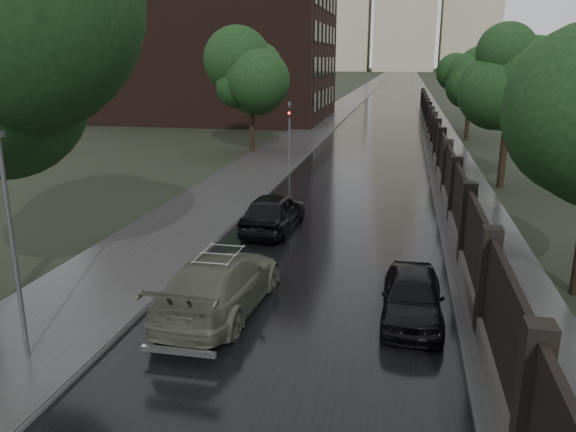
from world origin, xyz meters
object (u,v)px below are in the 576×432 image
Objects in this scene: tree_right_b at (510,90)px; hatchback_left at (273,212)px; tree_left_far at (251,77)px; car_right_near at (412,296)px; volga_sedan at (220,283)px; lamp_post at (13,248)px; traffic_light at (290,129)px; tree_right_c at (471,78)px.

tree_right_b is 14.50m from hatchback_left.
tree_left_far is 17.45m from tree_right_b.
tree_right_b is at bearing 74.43° from car_right_near.
tree_right_b is at bearing -116.09° from volga_sedan.
lamp_post is 5.13m from volga_sedan.
traffic_light is (1.10, 23.49, -0.27)m from lamp_post.
tree_right_b is 18.00m from tree_right_c.
tree_right_b is 1.86× the size of car_right_near.
volga_sedan is at bearing 94.63° from hatchback_left.
tree_right_b is at bearing -27.30° from tree_left_far.
hatchback_left is at bearing -81.29° from traffic_light.
tree_left_far reaches higher than car_right_near.
tree_right_b is at bearing 57.82° from lamp_post.
lamp_post reaches higher than car_right_near.
tree_left_far reaches higher than tree_right_b.
hatchback_left is at bearing 74.06° from lamp_post.
tree_left_far is 26.14m from volga_sedan.
tree_left_far is 1.66× the size of hatchback_left.
car_right_near is (5.22, -6.80, -0.11)m from hatchback_left.
volga_sedan reaches higher than car_right_near.
tree_right_b is at bearing -14.24° from traffic_light.
volga_sedan is at bearing -174.55° from car_right_near.
tree_right_c is (15.50, 10.00, -0.29)m from tree_left_far.
tree_left_far reaches higher than hatchback_left.
lamp_post is (-12.90, -38.50, -2.28)m from tree_right_c.
tree_right_b is 24.33m from lamp_post.
traffic_light reaches higher than hatchback_left.
hatchback_left is 8.58m from car_right_near.
tree_right_b is 1.37× the size of lamp_post.
tree_right_c is at bearing -106.82° from hatchback_left.
tree_right_c reaches higher than car_right_near.
tree_right_c is 36.60m from volga_sedan.
tree_right_b is at bearing -90.00° from tree_right_c.
tree_left_far is 1.85× the size of traffic_light.
tree_left_far is 6.84m from traffic_light.
lamp_post is at bearing -122.18° from tree_right_b.
tree_right_c is at bearing 71.48° from lamp_post.
tree_right_c reaches higher than lamp_post.
hatchback_left is at bearing -84.81° from volga_sedan.
lamp_post is 23.52m from traffic_light.
tree_right_b reaches higher than volga_sedan.
car_right_near is (4.97, 0.48, -0.13)m from volga_sedan.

